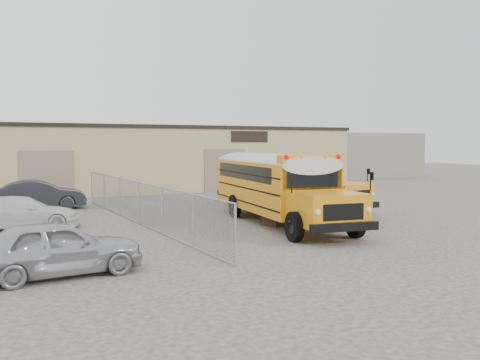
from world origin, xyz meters
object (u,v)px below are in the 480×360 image
car_dark (39,195)px  school_bus_right (218,173)px  tarp_bundle (277,208)px  car_silver (57,248)px  car_white (22,213)px  school_bus_left (231,174)px

car_dark → school_bus_right: bearing=-83.3°
school_bus_right → tarp_bundle: size_ratio=6.76×
tarp_bundle → car_silver: 10.63m
school_bus_right → car_white: bearing=-151.4°
car_silver → car_white: car_silver is taller
car_white → school_bus_right: bearing=-47.4°
school_bus_left → school_bus_right: size_ratio=1.08×
tarp_bundle → car_dark: bearing=128.1°
school_bus_left → car_dark: bearing=159.8°
school_bus_left → car_white: 11.29m
school_bus_right → car_silver: school_bus_right is taller
school_bus_right → tarp_bundle: school_bus_right is taller
school_bus_left → car_white: school_bus_left is taller
school_bus_right → tarp_bundle: (-2.29, -10.53, -0.88)m
school_bus_left → car_silver: school_bus_left is taller
school_bus_right → tarp_bundle: 10.81m
school_bus_left → car_white: bearing=-165.6°
tarp_bundle → car_white: 10.38m
car_white → tarp_bundle: bearing=-99.1°
school_bus_right → car_white: 13.52m
car_dark → school_bus_left: bearing=-104.6°
school_bus_left → car_white: (-10.88, -2.79, -1.11)m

